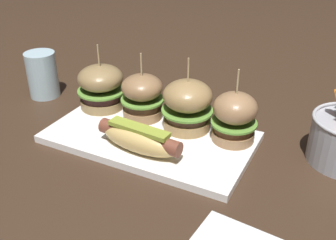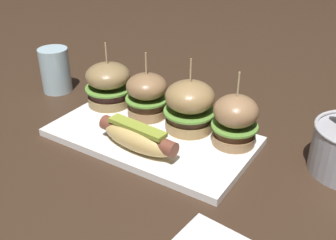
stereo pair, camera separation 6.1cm
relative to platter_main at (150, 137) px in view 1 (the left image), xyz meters
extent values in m
plane|color=#382619|center=(0.00, 0.00, -0.01)|extent=(3.00, 3.00, 0.00)
cube|color=white|center=(0.00, 0.00, 0.00)|extent=(0.38, 0.21, 0.01)
ellipsoid|color=tan|center=(0.01, -0.06, 0.03)|extent=(0.16, 0.06, 0.04)
cylinder|color=brown|center=(0.01, -0.06, 0.03)|extent=(0.16, 0.04, 0.03)
cube|color=olive|center=(0.01, -0.06, 0.05)|extent=(0.12, 0.03, 0.01)
cylinder|color=olive|center=(-0.15, 0.06, 0.02)|extent=(0.09, 0.09, 0.02)
cylinder|color=#3F2321|center=(-0.15, 0.06, 0.03)|extent=(0.09, 0.09, 0.02)
cylinder|color=#609338|center=(-0.15, 0.06, 0.04)|extent=(0.10, 0.10, 0.00)
ellipsoid|color=olive|center=(-0.15, 0.06, 0.07)|extent=(0.09, 0.09, 0.05)
cylinder|color=tan|center=(-0.15, 0.06, 0.11)|extent=(0.00, 0.00, 0.06)
cylinder|color=olive|center=(-0.05, 0.06, 0.02)|extent=(0.08, 0.08, 0.02)
cylinder|color=#4D321F|center=(-0.05, 0.06, 0.03)|extent=(0.07, 0.07, 0.02)
cylinder|color=#609338|center=(-0.05, 0.06, 0.04)|extent=(0.09, 0.09, 0.00)
ellipsoid|color=olive|center=(-0.05, 0.06, 0.07)|extent=(0.08, 0.08, 0.05)
cylinder|color=tan|center=(-0.05, 0.06, 0.11)|extent=(0.00, 0.00, 0.06)
cylinder|color=#9B7A4B|center=(0.05, 0.06, 0.02)|extent=(0.09, 0.09, 0.02)
cylinder|color=#4A3223|center=(0.05, 0.06, 0.03)|extent=(0.08, 0.08, 0.01)
cylinder|color=#609338|center=(0.05, 0.06, 0.04)|extent=(0.10, 0.10, 0.00)
ellipsoid|color=#9B7A4B|center=(0.05, 0.06, 0.07)|extent=(0.09, 0.09, 0.06)
cylinder|color=tan|center=(0.05, 0.06, 0.12)|extent=(0.00, 0.00, 0.06)
cylinder|color=#9A714C|center=(0.14, 0.05, 0.02)|extent=(0.08, 0.08, 0.02)
cylinder|color=#53301A|center=(0.14, 0.05, 0.03)|extent=(0.07, 0.07, 0.02)
cylinder|color=#609338|center=(0.14, 0.05, 0.04)|extent=(0.08, 0.08, 0.00)
ellipsoid|color=#9A714C|center=(0.14, 0.05, 0.07)|extent=(0.08, 0.08, 0.06)
cylinder|color=tan|center=(0.14, 0.05, 0.11)|extent=(0.00, 0.00, 0.06)
cylinder|color=silver|center=(-0.32, 0.06, 0.04)|extent=(0.07, 0.07, 0.10)
camera|label=1|loc=(0.32, -0.55, 0.39)|focal=42.35mm
camera|label=2|loc=(0.37, -0.52, 0.39)|focal=42.35mm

